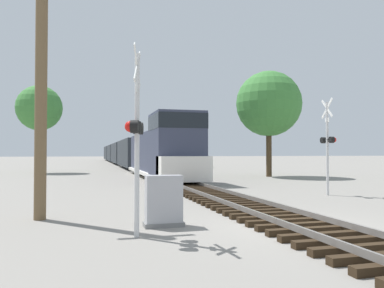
# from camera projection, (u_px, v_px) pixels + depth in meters

# --- Properties ---
(ground_plane) EXTENTS (400.00, 400.00, 0.00)m
(ground_plane) POSITION_uv_depth(u_px,v_px,m) (295.00, 227.00, 10.11)
(ground_plane) COLOR gray
(rail_track_bed) EXTENTS (2.60, 160.00, 0.31)m
(rail_track_bed) POSITION_uv_depth(u_px,v_px,m) (295.00, 222.00, 10.11)
(rail_track_bed) COLOR black
(rail_track_bed) RESTS_ON ground
(freight_train) EXTENTS (3.09, 88.47, 4.56)m
(freight_train) POSITION_uv_depth(u_px,v_px,m) (123.00, 153.00, 62.86)
(freight_train) COLOR #33384C
(freight_train) RESTS_ON ground
(crossing_signal_near) EXTENTS (0.54, 1.01, 4.54)m
(crossing_signal_near) POSITION_uv_depth(u_px,v_px,m) (136.00, 131.00, 8.91)
(crossing_signal_near) COLOR silver
(crossing_signal_near) RESTS_ON ground
(crossing_signal_far) EXTENTS (0.37, 1.01, 4.56)m
(crossing_signal_far) POSITION_uv_depth(u_px,v_px,m) (328.00, 142.00, 17.64)
(crossing_signal_far) COLOR silver
(crossing_signal_far) RESTS_ON ground
(relay_cabinet) EXTENTS (1.08, 0.52, 1.39)m
(relay_cabinet) POSITION_uv_depth(u_px,v_px,m) (164.00, 201.00, 10.16)
(relay_cabinet) COLOR slate
(relay_cabinet) RESTS_ON ground
(utility_pole) EXTENTS (1.80, 0.35, 8.12)m
(utility_pole) POSITION_uv_depth(u_px,v_px,m) (41.00, 82.00, 11.26)
(utility_pole) COLOR brown
(utility_pole) RESTS_ON ground
(tree_far_right) EXTENTS (5.48, 5.48, 8.87)m
(tree_far_right) POSITION_uv_depth(u_px,v_px,m) (269.00, 104.00, 31.45)
(tree_far_right) COLOR #473521
(tree_far_right) RESTS_ON ground
(tree_mid_background) EXTENTS (4.48, 4.48, 8.72)m
(tree_mid_background) POSITION_uv_depth(u_px,v_px,m) (39.00, 108.00, 37.34)
(tree_mid_background) COLOR brown
(tree_mid_background) RESTS_ON ground
(tree_deep_background) EXTENTS (4.05, 4.05, 7.05)m
(tree_deep_background) POSITION_uv_depth(u_px,v_px,m) (181.00, 132.00, 53.54)
(tree_deep_background) COLOR brown
(tree_deep_background) RESTS_ON ground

